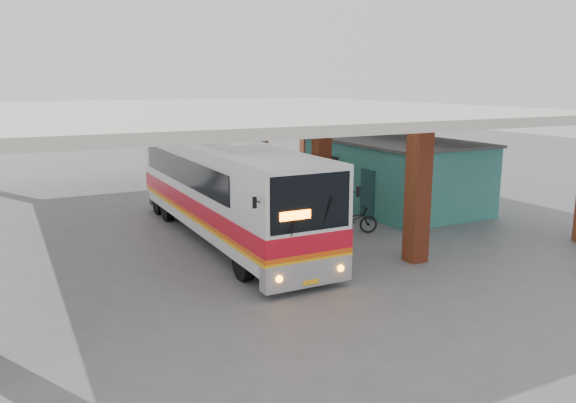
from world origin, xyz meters
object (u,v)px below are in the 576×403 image
(motorcycle, at_px, (351,220))
(red_chair, at_px, (321,193))
(pedestrian, at_px, (318,226))
(coach_bus, at_px, (225,189))

(motorcycle, xyz_separation_m, red_chair, (2.04, 5.77, -0.13))
(motorcycle, height_order, pedestrian, pedestrian)
(coach_bus, distance_m, motorcycle, 4.96)
(pedestrian, distance_m, red_chair, 8.35)
(motorcycle, relative_size, pedestrian, 1.15)
(coach_bus, xyz_separation_m, red_chair, (6.58, 4.30, -1.46))
(pedestrian, height_order, red_chair, pedestrian)
(coach_bus, xyz_separation_m, motorcycle, (4.55, -1.47, -1.33))
(coach_bus, xyz_separation_m, pedestrian, (2.29, -2.84, -0.98))
(coach_bus, bearing_deg, pedestrian, -51.35)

